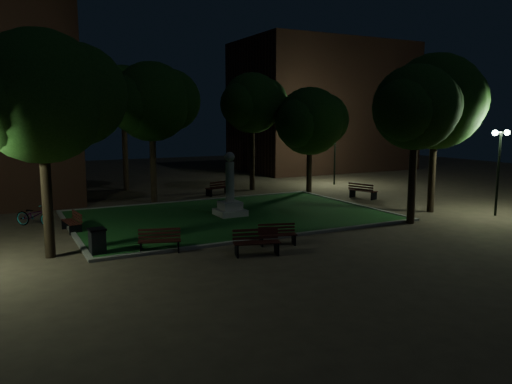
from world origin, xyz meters
TOP-DOWN VIEW (x-y plane):
  - ground at (0.00, 0.00)m, footprint 80.00×80.00m
  - lawn at (0.00, 2.00)m, footprint 15.00×10.00m
  - lawn_kerb at (0.00, 2.00)m, footprint 15.40×10.40m
  - monument at (0.00, 2.00)m, footprint 1.40×1.40m
  - building_far at (18.00, 20.00)m, footprint 16.00×10.00m
  - tree_west at (-8.68, -1.82)m, footprint 5.64×4.60m
  - tree_north_wl at (-2.18, 7.71)m, footprint 5.54×4.52m
  - tree_north_er at (5.37, 9.92)m, footprint 5.02×4.10m
  - tree_ne at (8.24, 7.17)m, footprint 5.46×4.46m
  - tree_east at (10.08, -1.73)m, footprint 6.04×4.93m
  - tree_se at (7.03, -3.38)m, footprint 4.81×3.93m
  - tree_nw at (-9.14, 10.36)m, footprint 6.30×5.14m
  - tree_far_north at (-2.41, 13.84)m, footprint 4.81×3.93m
  - lamppost_se at (12.19, -3.95)m, footprint 1.18×0.28m
  - lamppost_ne at (11.99, 9.60)m, footprint 1.18×0.28m
  - bench_near_left at (-2.08, -4.91)m, footprint 1.79×1.03m
  - bench_near_right at (-0.67, -3.97)m, footprint 1.57×0.94m
  - bench_west_near at (-5.09, -2.89)m, footprint 1.65×0.97m
  - bench_left_side at (-7.51, 2.16)m, footprint 0.72×1.60m
  - bench_right_side at (9.64, 3.45)m, footprint 1.13×1.85m
  - bench_far_side at (2.28, 8.77)m, footprint 1.79×0.98m
  - trash_bin at (-7.24, -2.33)m, footprint 0.62×0.62m
  - bicycle at (-8.92, 4.12)m, footprint 1.91×1.80m

SIDE VIEW (x-z plane):
  - ground at x=0.00m, z-range 0.00..0.00m
  - lawn at x=0.00m, z-range 0.00..0.08m
  - lawn_kerb at x=0.00m, z-range 0.00..0.12m
  - bench_near_right at x=-0.67m, z-range -0.02..0.79m
  - bench_left_side at x=-7.51m, z-range -0.02..0.83m
  - bench_west_near at x=-5.09m, z-range -0.02..0.83m
  - bench_near_left at x=-2.08m, z-range -0.03..0.90m
  - bench_far_side at x=2.28m, z-range -0.03..0.90m
  - bench_right_side at x=9.64m, z-range -0.03..0.93m
  - trash_bin at x=-7.24m, z-range 0.01..1.01m
  - bicycle at x=-8.92m, z-range 0.00..1.02m
  - monument at x=0.00m, z-range -0.64..2.56m
  - lamppost_ne at x=11.99m, z-range 0.83..4.78m
  - lamppost_se at x=12.19m, z-range 0.88..5.23m
  - tree_ne at x=8.24m, z-range 1.25..8.20m
  - tree_se at x=7.03m, z-range 1.72..9.11m
  - tree_west at x=-8.68m, z-range 1.68..9.64m
  - tree_east at x=10.08m, z-range 1.65..9.90m
  - tree_north_wl at x=-2.18m, z-range 1.79..9.91m
  - tree_nw at x=-9.14m, z-range 1.66..10.14m
  - tree_north_er at x=5.37m, z-range 1.93..9.92m
  - building_far at x=18.00m, z-range 0.00..12.00m
  - tree_far_north at x=-2.41m, z-range 2.25..10.72m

